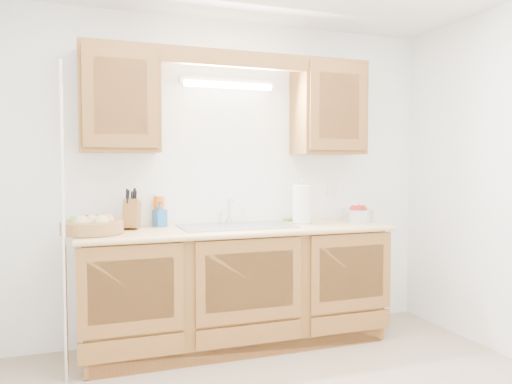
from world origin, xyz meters
name	(u,v)px	position (x,y,z in m)	size (l,w,h in m)	color
room	(305,186)	(0.00, 0.00, 1.25)	(3.52, 3.50, 2.50)	tan
base_cabinets	(237,287)	(0.00, 1.20, 0.44)	(2.20, 0.60, 0.86)	brown
countertop	(237,230)	(0.00, 1.19, 0.88)	(2.30, 0.63, 0.04)	#DFB075
upper_cabinet_left	(119,100)	(-0.83, 1.33, 1.83)	(0.55, 0.33, 0.75)	brown
upper_cabinet_right	(328,109)	(0.83, 1.33, 1.83)	(0.55, 0.33, 0.75)	brown
valance	(237,59)	(0.00, 1.19, 2.14)	(2.20, 0.05, 0.12)	brown
fluorescent_fixture	(228,83)	(0.00, 1.42, 2.00)	(0.76, 0.08, 0.08)	white
sink	(236,236)	(0.00, 1.21, 0.83)	(0.84, 0.46, 0.36)	#9E9EA3
wire_shelf_pole	(64,223)	(-1.20, 0.94, 1.00)	(0.03, 0.03, 2.00)	silver
outlet_plate	(332,190)	(0.95, 1.49, 1.15)	(0.08, 0.01, 0.12)	white
fruit_basket	(92,226)	(-1.03, 1.15, 0.96)	(0.52, 0.52, 0.13)	#A57942
knife_block	(132,214)	(-0.75, 1.33, 1.01)	(0.15, 0.20, 0.31)	brown
orange_canister	(159,210)	(-0.54, 1.44, 1.02)	(0.09, 0.09, 0.24)	orange
soap_bottle	(160,214)	(-0.54, 1.41, 0.99)	(0.08, 0.09, 0.19)	#2262AD
sponge	(290,220)	(0.54, 1.44, 0.91)	(0.12, 0.10, 0.02)	#CC333F
paper_towel	(302,205)	(0.54, 1.21, 1.05)	(0.17, 0.17, 0.36)	silver
apple_bowl	(357,214)	(1.03, 1.20, 0.96)	(0.28, 0.28, 0.14)	silver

